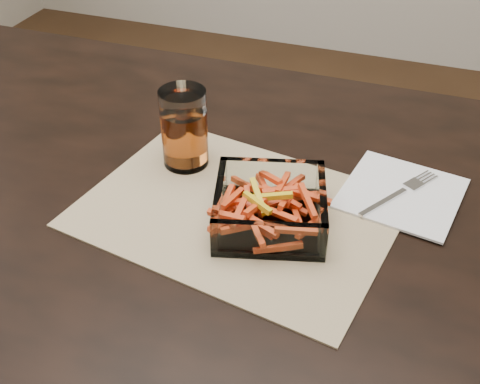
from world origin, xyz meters
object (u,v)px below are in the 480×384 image
at_px(tumbler, 184,131).
at_px(fork, 401,192).
at_px(glass_bowl, 270,209).
at_px(dining_table, 208,233).

xyz_separation_m(tumbler, fork, (0.35, 0.03, -0.05)).
height_order(glass_bowl, fork, glass_bowl).
bearing_deg(tumbler, dining_table, -45.29).
height_order(dining_table, fork, fork).
bearing_deg(tumbler, glass_bowl, -30.19).
bearing_deg(glass_bowl, tumbler, 149.81).
bearing_deg(tumbler, fork, 4.76).
bearing_deg(dining_table, glass_bowl, -20.25).
distance_m(dining_table, fork, 0.32).
distance_m(tumbler, fork, 0.35).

